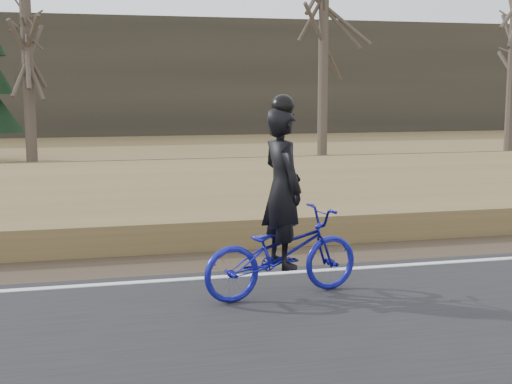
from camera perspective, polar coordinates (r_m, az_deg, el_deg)
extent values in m
plane|color=olive|center=(9.23, 3.41, -7.12)|extent=(120.00, 120.00, 0.00)
cube|color=black|center=(6.99, 9.65, -12.13)|extent=(120.00, 6.00, 0.06)
cube|color=silver|center=(9.39, 3.05, -6.42)|extent=(120.00, 0.12, 0.01)
cube|color=#473A2B|center=(10.34, 1.42, -5.30)|extent=(120.00, 1.60, 0.04)
cube|color=olive|center=(13.15, -2.03, -1.44)|extent=(120.00, 5.00, 0.44)
cube|color=slate|center=(16.85, -4.70, 0.72)|extent=(120.00, 3.00, 0.45)
cube|color=black|center=(16.81, -4.71, 1.72)|extent=(120.00, 2.40, 0.14)
cube|color=brown|center=(16.09, -4.30, 1.94)|extent=(120.00, 0.07, 0.15)
cube|color=brown|center=(17.50, -5.09, 2.45)|extent=(120.00, 0.07, 0.15)
cube|color=#383328|center=(38.58, -10.08, 9.06)|extent=(120.00, 4.00, 6.00)
imported|color=#151691|center=(8.26, 2.10, -4.88)|extent=(2.03, 1.04, 1.02)
imported|color=black|center=(8.12, 2.13, 0.31)|extent=(0.56, 0.74, 1.83)
sphere|color=black|center=(8.05, 2.16, 6.90)|extent=(0.26, 0.26, 0.26)
cylinder|color=brown|center=(23.61, -17.84, 10.64)|extent=(0.36, 0.36, 7.11)
cylinder|color=brown|center=(26.26, 5.41, 11.36)|extent=(0.36, 0.36, 7.68)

